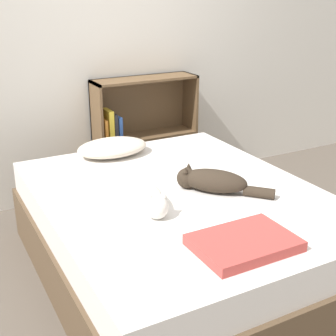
{
  "coord_description": "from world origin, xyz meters",
  "views": [
    {
      "loc": [
        -1.24,
        -2.17,
        1.66
      ],
      "look_at": [
        0.0,
        0.15,
        0.64
      ],
      "focal_mm": 50.0,
      "sensor_mm": 36.0,
      "label": 1
    }
  ],
  "objects_px": {
    "bed": "(180,234)",
    "cat_light": "(149,197)",
    "cat_dark": "(212,181)",
    "bookshelf": "(140,133)",
    "pillow": "(112,147)"
  },
  "relations": [
    {
      "from": "cat_light",
      "to": "pillow",
      "type": "bearing_deg",
      "value": 179.49
    },
    {
      "from": "bookshelf",
      "to": "cat_dark",
      "type": "bearing_deg",
      "value": -97.39
    },
    {
      "from": "bed",
      "to": "pillow",
      "type": "height_order",
      "value": "pillow"
    },
    {
      "from": "bookshelf",
      "to": "bed",
      "type": "bearing_deg",
      "value": -105.04
    },
    {
      "from": "bed",
      "to": "pillow",
      "type": "relative_size",
      "value": 3.91
    },
    {
      "from": "bed",
      "to": "pillow",
      "type": "bearing_deg",
      "value": 97.64
    },
    {
      "from": "cat_dark",
      "to": "bookshelf",
      "type": "xyz_separation_m",
      "value": [
        0.18,
        1.38,
        -0.11
      ]
    },
    {
      "from": "bed",
      "to": "cat_dark",
      "type": "relative_size",
      "value": 4.14
    },
    {
      "from": "cat_light",
      "to": "cat_dark",
      "type": "height_order",
      "value": "cat_light"
    },
    {
      "from": "bed",
      "to": "cat_dark",
      "type": "distance_m",
      "value": 0.39
    },
    {
      "from": "bed",
      "to": "bookshelf",
      "type": "xyz_separation_m",
      "value": [
        0.35,
        1.31,
        0.23
      ]
    },
    {
      "from": "bed",
      "to": "cat_light",
      "type": "relative_size",
      "value": 3.52
    },
    {
      "from": "cat_light",
      "to": "bookshelf",
      "type": "distance_m",
      "value": 1.53
    },
    {
      "from": "bed",
      "to": "pillow",
      "type": "xyz_separation_m",
      "value": [
        -0.11,
        0.79,
        0.33
      ]
    },
    {
      "from": "pillow",
      "to": "cat_light",
      "type": "xyz_separation_m",
      "value": [
        -0.14,
        -0.89,
        0.0
      ]
    }
  ]
}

